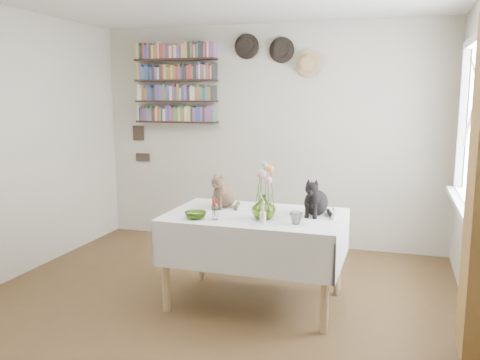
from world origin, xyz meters
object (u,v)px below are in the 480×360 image
(tabby_cat, at_px, (225,189))
(black_cat, at_px, (316,196))
(bookshelf_unit, at_px, (176,84))
(dining_table, at_px, (255,236))
(flower_vase, at_px, (264,207))

(tabby_cat, bearing_deg, black_cat, 8.26)
(tabby_cat, bearing_deg, bookshelf_unit, 140.28)
(black_cat, distance_m, bookshelf_unit, 2.64)
(dining_table, xyz_separation_m, tabby_cat, (-0.33, 0.19, 0.34))
(dining_table, height_order, tabby_cat, tabby_cat)
(tabby_cat, relative_size, flower_vase, 1.59)
(flower_vase, bearing_deg, bookshelf_unit, 130.23)
(black_cat, xyz_separation_m, flower_vase, (-0.36, -0.27, -0.06))
(dining_table, bearing_deg, bookshelf_unit, 130.61)
(flower_vase, bearing_deg, dining_table, 125.81)
(tabby_cat, distance_m, black_cat, 0.80)
(dining_table, xyz_separation_m, black_cat, (0.47, 0.12, 0.34))
(bookshelf_unit, bearing_deg, tabby_cat, -53.25)
(flower_vase, relative_size, bookshelf_unit, 0.19)
(tabby_cat, height_order, flower_vase, tabby_cat)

